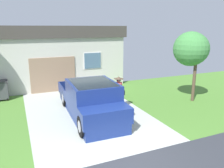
{
  "coord_description": "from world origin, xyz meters",
  "views": [
    {
      "loc": [
        -2.8,
        -5.45,
        3.88
      ],
      "look_at": [
        1.13,
        3.59,
        1.38
      ],
      "focal_mm": 35.84,
      "sensor_mm": 36.0,
      "label": 1
    }
  ],
  "objects_px": {
    "wheeled_trash_bin": "(2,89)",
    "person_with_hat": "(119,92)",
    "pickup_truck": "(91,101)",
    "house_with_garage": "(54,53)",
    "handbag": "(120,111)",
    "front_yard_tree": "(191,49)"
  },
  "relations": [
    {
      "from": "wheeled_trash_bin",
      "to": "person_with_hat",
      "type": "bearing_deg",
      "value": -37.71
    },
    {
      "from": "pickup_truck",
      "to": "house_with_garage",
      "type": "bearing_deg",
      "value": -86.92
    },
    {
      "from": "person_with_hat",
      "to": "house_with_garage",
      "type": "relative_size",
      "value": 0.2
    },
    {
      "from": "wheeled_trash_bin",
      "to": "house_with_garage",
      "type": "bearing_deg",
      "value": 48.57
    },
    {
      "from": "house_with_garage",
      "to": "wheeled_trash_bin",
      "type": "relative_size",
      "value": 7.87
    },
    {
      "from": "pickup_truck",
      "to": "wheeled_trash_bin",
      "type": "distance_m",
      "value": 5.67
    },
    {
      "from": "pickup_truck",
      "to": "house_with_garage",
      "type": "relative_size",
      "value": 0.65
    },
    {
      "from": "house_with_garage",
      "to": "wheeled_trash_bin",
      "type": "height_order",
      "value": "house_with_garage"
    },
    {
      "from": "handbag",
      "to": "wheeled_trash_bin",
      "type": "relative_size",
      "value": 0.35
    },
    {
      "from": "person_with_hat",
      "to": "pickup_truck",
      "type": "bearing_deg",
      "value": -18.65
    },
    {
      "from": "handbag",
      "to": "person_with_hat",
      "type": "bearing_deg",
      "value": 73.57
    },
    {
      "from": "house_with_garage",
      "to": "front_yard_tree",
      "type": "relative_size",
      "value": 2.32
    },
    {
      "from": "pickup_truck",
      "to": "person_with_hat",
      "type": "height_order",
      "value": "person_with_hat"
    },
    {
      "from": "handbag",
      "to": "house_with_garage",
      "type": "xyz_separation_m",
      "value": [
        -1.52,
        8.36,
        1.9
      ]
    },
    {
      "from": "person_with_hat",
      "to": "wheeled_trash_bin",
      "type": "height_order",
      "value": "person_with_hat"
    },
    {
      "from": "pickup_truck",
      "to": "house_with_garage",
      "type": "distance_m",
      "value": 8.38
    },
    {
      "from": "person_with_hat",
      "to": "handbag",
      "type": "relative_size",
      "value": 4.37
    },
    {
      "from": "house_with_garage",
      "to": "pickup_truck",
      "type": "bearing_deg",
      "value": -88.77
    },
    {
      "from": "house_with_garage",
      "to": "person_with_hat",
      "type": "bearing_deg",
      "value": -78.54
    },
    {
      "from": "front_yard_tree",
      "to": "pickup_truck",
      "type": "bearing_deg",
      "value": -177.68
    },
    {
      "from": "pickup_truck",
      "to": "wheeled_trash_bin",
      "type": "xyz_separation_m",
      "value": [
        -3.72,
        4.27,
        -0.16
      ]
    },
    {
      "from": "front_yard_tree",
      "to": "house_with_garage",
      "type": "bearing_deg",
      "value": 125.85
    }
  ]
}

